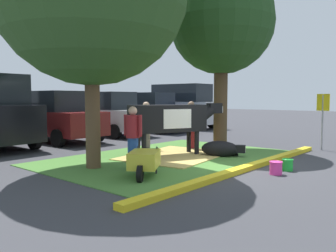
# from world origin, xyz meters

# --- Properties ---
(ground_plane) EXTENTS (80.00, 80.00, 0.00)m
(ground_plane) POSITION_xyz_m (0.00, 0.00, 0.00)
(ground_plane) COLOR #38383D
(grass_island) EXTENTS (7.15, 4.77, 0.02)m
(grass_island) POSITION_xyz_m (-0.02, 2.01, 0.01)
(grass_island) COLOR #477A33
(grass_island) RESTS_ON ground
(curb_yellow) EXTENTS (8.35, 0.24, 0.12)m
(curb_yellow) POSITION_xyz_m (-0.02, -0.53, 0.06)
(curb_yellow) COLOR yellow
(curb_yellow) RESTS_ON ground
(hay_bedding) EXTENTS (3.51, 2.84, 0.04)m
(hay_bedding) POSITION_xyz_m (0.29, 2.03, 0.03)
(hay_bedding) COLOR tan
(hay_bedding) RESTS_ON ground
(shade_tree_right) EXTENTS (3.47, 3.47, 6.00)m
(shade_tree_right) POSITION_xyz_m (2.35, 1.79, 4.23)
(shade_tree_right) COLOR #4C3823
(shade_tree_right) RESTS_ON ground
(cow_holstein) EXTENTS (2.99, 1.63, 1.58)m
(cow_holstein) POSITION_xyz_m (0.26, 2.19, 1.13)
(cow_holstein) COLOR black
(cow_holstein) RESTS_ON ground
(calf_lying) EXTENTS (0.92, 1.31, 0.48)m
(calf_lying) POSITION_xyz_m (1.11, 0.96, 0.24)
(calf_lying) COLOR black
(calf_lying) RESTS_ON ground
(person_handler) EXTENTS (0.34, 0.52, 1.63)m
(person_handler) POSITION_xyz_m (1.75, 2.57, 0.88)
(person_handler) COLOR maroon
(person_handler) RESTS_ON ground
(person_visitor_near) EXTENTS (0.34, 0.52, 1.55)m
(person_visitor_near) POSITION_xyz_m (-1.87, 1.59, 0.83)
(person_visitor_near) COLOR #23478C
(person_visitor_near) RESTS_ON ground
(person_visitor_far) EXTENTS (0.46, 0.34, 1.62)m
(person_visitor_far) POSITION_xyz_m (0.58, 3.55, 0.87)
(person_visitor_far) COLOR slate
(person_visitor_far) RESTS_ON ground
(wheelbarrow) EXTENTS (1.48, 1.22, 0.63)m
(wheelbarrow) POSITION_xyz_m (-2.28, 0.81, 0.39)
(wheelbarrow) COLOR gold
(wheelbarrow) RESTS_ON ground
(parking_sign) EXTENTS (0.15, 0.44, 1.88)m
(parking_sign) POSITION_xyz_m (4.46, -0.87, 1.33)
(parking_sign) COLOR #99999E
(parking_sign) RESTS_ON ground
(bucket_pink) EXTENTS (0.30, 0.30, 0.30)m
(bucket_pink) POSITION_xyz_m (-0.10, -1.27, 0.16)
(bucket_pink) COLOR #EA3893
(bucket_pink) RESTS_ON ground
(bucket_green) EXTENTS (0.27, 0.27, 0.29)m
(bucket_green) POSITION_xyz_m (0.48, -1.31, 0.15)
(bucket_green) COLOR green
(bucket_green) RESTS_ON ground
(hatchback_white) EXTENTS (2.11, 4.45, 2.02)m
(hatchback_white) POSITION_xyz_m (-0.04, 7.95, 0.98)
(hatchback_white) COLOR maroon
(hatchback_white) RESTS_ON ground
(sedan_red) EXTENTS (2.11, 4.45, 2.02)m
(sedan_red) POSITION_xyz_m (2.81, 8.19, 0.98)
(sedan_red) COLOR silver
(sedan_red) RESTS_ON ground
(sedan_blue) EXTENTS (2.11, 4.45, 2.02)m
(sedan_blue) POSITION_xyz_m (5.43, 8.07, 0.98)
(sedan_blue) COLOR navy
(sedan_blue) RESTS_ON ground
(suv_dark_grey) EXTENTS (2.21, 4.65, 2.52)m
(suv_dark_grey) POSITION_xyz_m (8.13, 8.08, 1.27)
(suv_dark_grey) COLOR #B7B7BC
(suv_dark_grey) RESTS_ON ground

